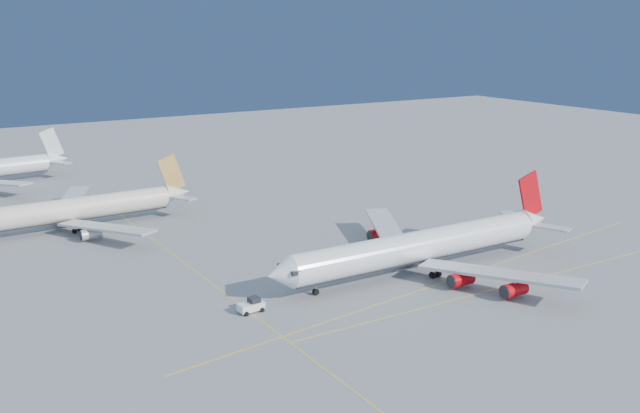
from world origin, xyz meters
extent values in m
plane|color=slate|center=(0.00, 0.00, 0.00)|extent=(500.00, 500.00, 0.00)
cube|color=yellow|center=(5.00, -14.00, 0.01)|extent=(90.00, 0.18, 0.02)
cube|color=yellow|center=(0.00, -6.00, 0.01)|extent=(118.86, 16.88, 0.02)
cube|color=yellow|center=(-40.00, 30.00, 0.01)|extent=(0.18, 140.00, 0.02)
cylinder|color=white|center=(-4.09, 0.43, 5.13)|extent=(55.25, 5.81, 5.72)
cone|color=white|center=(-33.89, 0.38, 5.13)|extent=(4.45, 5.73, 5.72)
cone|color=white|center=(26.98, 0.48, 5.72)|extent=(6.91, 5.45, 5.44)
cube|color=black|center=(-32.01, 0.39, 5.72)|extent=(1.59, 5.44, 0.69)
cube|color=#B7B7BC|center=(0.93, -15.58, 3.56)|extent=(17.14, 27.93, 0.54)
cube|color=#B7B7BC|center=(0.88, 16.46, 3.56)|extent=(17.07, 27.95, 0.54)
cube|color=red|center=(25.50, 0.47, 11.25)|extent=(7.59, 0.46, 10.44)
cylinder|color=gray|center=(-26.75, 0.39, 1.68)|extent=(0.24, 0.24, 2.27)
cylinder|color=black|center=(-26.75, 0.39, 0.54)|extent=(1.09, 0.69, 1.09)
cylinder|color=gray|center=(-3.10, -3.61, 1.68)|extent=(0.32, 0.32, 2.27)
cylinder|color=black|center=(-3.10, -3.61, 0.54)|extent=(1.09, 0.89, 1.09)
cylinder|color=gray|center=(-3.11, 4.48, 1.68)|extent=(0.32, 0.32, 2.27)
cylinder|color=black|center=(-3.11, 4.48, 0.54)|extent=(1.09, 0.89, 1.09)
cylinder|color=red|center=(-3.07, -10.44, 1.71)|extent=(4.74, 2.47, 2.47)
cylinder|color=red|center=(1.13, -19.02, 1.71)|extent=(4.74, 2.47, 2.47)
cylinder|color=red|center=(-3.10, 11.30, 1.71)|extent=(4.74, 2.47, 2.47)
cylinder|color=red|center=(1.07, 19.89, 1.71)|extent=(4.74, 2.47, 2.47)
cylinder|color=beige|center=(-53.91, 64.73, 4.68)|extent=(47.42, 6.83, 5.18)
cone|color=beige|center=(-27.11, 65.66, 5.23)|extent=(6.53, 5.14, 4.92)
cube|color=#B7B7BC|center=(-49.02, 50.61, 3.26)|extent=(16.08, 24.67, 0.50)
cube|color=#B7B7BC|center=(-50.02, 79.15, 3.26)|extent=(14.63, 25.16, 0.50)
cube|color=tan|center=(-28.47, 65.62, 10.30)|extent=(7.00, 0.65, 9.62)
cylinder|color=gray|center=(-52.87, 61.08, 1.55)|extent=(0.29, 0.29, 2.09)
cylinder|color=black|center=(-52.87, 61.08, 0.50)|extent=(1.03, 0.85, 1.00)
cylinder|color=gray|center=(-53.13, 68.44, 1.55)|extent=(0.29, 0.29, 2.09)
cylinder|color=black|center=(-53.13, 68.44, 0.50)|extent=(1.03, 0.85, 1.00)
cylinder|color=#B7B7BC|center=(-51.71, 53.06, 1.55)|extent=(4.44, 2.42, 2.27)
cylinder|color=#B7B7BC|center=(-52.53, 76.52, 1.55)|extent=(4.44, 2.42, 2.27)
cone|color=white|center=(-42.49, 128.21, 5.25)|extent=(6.92, 5.54, 4.90)
cube|color=silver|center=(-43.86, 128.07, 10.36)|extent=(7.08, 1.15, 9.74)
cube|color=white|center=(-39.68, -0.48, 0.95)|extent=(4.34, 2.37, 1.27)
cube|color=black|center=(-39.05, -0.44, 1.90)|extent=(1.80, 1.90, 0.95)
cylinder|color=black|center=(-41.09, -1.68, 0.37)|extent=(0.76, 0.41, 0.74)
cylinder|color=black|center=(-41.23, 0.53, 0.37)|extent=(0.76, 0.41, 0.74)
cylinder|color=black|center=(-38.14, -1.49, 0.37)|extent=(0.76, 0.41, 0.74)
cylinder|color=black|center=(-38.28, 0.72, 0.37)|extent=(0.76, 0.41, 0.74)
camera|label=1|loc=(-87.04, -98.90, 45.64)|focal=40.00mm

